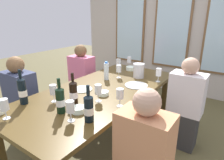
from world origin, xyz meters
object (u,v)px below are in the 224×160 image
wine_bottle_1 (89,108)px  wine_glass_1 (4,105)px  tasting_bowl_0 (103,93)px  wine_glass_3 (119,69)px  metal_pitcher (139,70)px  white_plate_0 (136,85)px  seated_person_0 (82,81)px  wine_glass_0 (70,108)px  wine_glass_5 (118,63)px  seated_person_2 (22,104)px  tasting_bowl_2 (78,110)px  wine_bottle_0 (73,93)px  wine_glass_7 (159,72)px  white_plate_1 (82,89)px  wine_glass_2 (53,90)px  seated_person_1 (185,106)px  wine_bottle_3 (22,91)px  dining_table (102,95)px  wine_glass_4 (98,90)px  wine_glass_6 (129,60)px  tasting_bowl_3 (131,68)px  wine_bottle_2 (60,100)px  wine_glass_8 (120,94)px  water_bottle (106,71)px

wine_bottle_1 → wine_glass_1: 0.69m
tasting_bowl_0 → wine_glass_3: (-0.19, 0.60, 0.10)m
metal_pitcher → tasting_bowl_0: (-0.03, -0.76, -0.08)m
tasting_bowl_0 → white_plate_0: bearing=71.4°
seated_person_0 → wine_glass_0: bearing=-49.6°
white_plate_0 → wine_glass_1: 1.40m
metal_pitcher → wine_glass_5: size_ratio=1.09×
wine_glass_3 → seated_person_2: bearing=-127.3°
metal_pitcher → tasting_bowl_2: (0.03, -1.18, -0.07)m
wine_bottle_1 → seated_person_2: 1.21m
wine_bottle_0 → wine_glass_7: 1.14m
white_plate_1 → wine_glass_1: wine_glass_1 is taller
white_plate_1 → wine_glass_2: size_ratio=1.30×
seated_person_1 → wine_bottle_3: bearing=-133.3°
wine_bottle_3 → wine_glass_2: bearing=43.2°
wine_glass_0 → wine_bottle_1: bearing=33.5°
tasting_bowl_2 → dining_table: bearing=107.3°
wine_bottle_1 → wine_glass_3: wine_bottle_1 is taller
wine_bottle_0 → seated_person_2: seated_person_2 is taller
wine_glass_4 → wine_glass_6: (-0.39, 1.27, -0.00)m
tasting_bowl_3 → wine_glass_6: size_ratio=0.83×
wine_glass_4 → wine_glass_7: (0.26, 0.89, 0.00)m
tasting_bowl_3 → wine_glass_4: size_ratio=0.83×
wine_glass_7 → seated_person_1: 0.51m
wine_glass_2 → wine_glass_4: (0.35, 0.25, -0.00)m
white_plate_1 → seated_person_1: (0.98, 0.69, -0.22)m
dining_table → wine_glass_1: (-0.24, -0.97, 0.19)m
wine_bottle_2 → wine_glass_4: wine_bottle_2 is taller
wine_glass_6 → wine_glass_8: same height
wine_bottle_1 → wine_glass_0: bearing=-146.5°
white_plate_1 → seated_person_1: size_ratio=0.20×
wine_glass_6 → tasting_bowl_0: bearing=-73.4°
wine_bottle_0 → wine_bottle_3: size_ratio=0.91×
wine_bottle_0 → wine_glass_1: size_ratio=1.77×
dining_table → white_plate_0: (0.27, 0.33, 0.07)m
dining_table → tasting_bowl_2: bearing=-72.7°
metal_pitcher → wine_glass_1: (-0.38, -1.60, 0.03)m
water_bottle → seated_person_1: bearing=13.7°
wine_bottle_1 → wine_glass_6: bearing=109.3°
seated_person_2 → wine_glass_4: bearing=13.5°
wine_glass_2 → wine_glass_7: same height
tasting_bowl_0 → wine_bottle_1: bearing=-64.7°
white_plate_0 → wine_glass_5: size_ratio=1.56×
wine_glass_5 → seated_person_1: bearing=-11.5°
dining_table → white_plate_0: size_ratio=8.13×
white_plate_1 → wine_glass_1: 0.84m
wine_glass_0 → wine_glass_4: 0.42m
wine_glass_6 → seated_person_1: (1.03, -0.45, -0.33)m
wine_glass_0 → wine_glass_3: size_ratio=1.00×
tasting_bowl_0 → seated_person_1: bearing=44.3°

